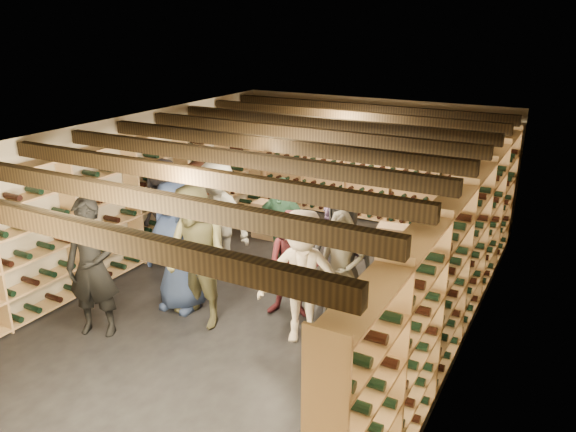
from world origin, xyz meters
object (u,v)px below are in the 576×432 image
(person_4, at_px, (389,320))
(person_5, at_px, (199,205))
(person_0, at_px, (165,211))
(person_7, at_px, (341,273))
(person_9, at_px, (218,218))
(person_11, at_px, (335,243))
(crate_loose, at_px, (411,263))
(person_10, at_px, (281,226))
(crate_stack_right, at_px, (393,245))
(person_12, at_px, (342,252))
(crate_stack_left, at_px, (267,220))
(person_1, at_px, (93,268))
(person_6, at_px, (178,246))
(person_2, at_px, (197,257))
(person_3, at_px, (302,277))
(person_8, at_px, (293,265))

(person_4, height_order, person_5, person_4)
(person_0, height_order, person_7, person_0)
(person_9, relative_size, person_11, 1.18)
(crate_loose, relative_size, person_10, 0.32)
(crate_stack_right, distance_m, person_12, 1.87)
(crate_loose, distance_m, person_5, 3.72)
(crate_stack_left, height_order, person_1, person_1)
(person_0, bearing_deg, person_4, -6.34)
(person_9, relative_size, person_10, 1.16)
(person_4, relative_size, person_6, 0.91)
(person_10, bearing_deg, person_1, -116.93)
(crate_stack_right, relative_size, person_6, 0.37)
(crate_stack_left, height_order, person_4, person_4)
(person_11, bearing_deg, person_2, -103.04)
(person_3, distance_m, person_9, 2.39)
(crate_stack_right, xyz_separation_m, person_8, (-0.65, -2.25, 0.41))
(crate_stack_left, distance_m, person_6, 2.94)
(person_1, xyz_separation_m, person_9, (0.30, 2.27, -0.00))
(person_0, height_order, person_11, person_0)
(person_1, bearing_deg, person_9, 60.01)
(person_5, relative_size, person_12, 0.92)
(person_8, bearing_deg, person_3, -69.36)
(person_0, distance_m, person_11, 2.93)
(person_6, height_order, person_12, person_6)
(crate_loose, xyz_separation_m, person_11, (-0.76, -1.35, 0.69))
(person_3, height_order, person_4, person_3)
(person_0, relative_size, person_4, 1.03)
(person_0, height_order, person_6, person_6)
(person_8, bearing_deg, person_1, -158.90)
(crate_stack_right, distance_m, person_3, 2.81)
(crate_stack_right, distance_m, person_2, 3.50)
(person_8, bearing_deg, person_0, 149.65)
(person_9, bearing_deg, person_8, -20.80)
(person_3, xyz_separation_m, person_10, (-1.22, 1.65, -0.08))
(person_2, bearing_deg, crate_loose, 70.90)
(person_4, distance_m, person_6, 3.16)
(person_6, distance_m, person_11, 2.25)
(person_0, distance_m, person_7, 3.49)
(person_7, bearing_deg, person_8, 161.44)
(crate_stack_right, distance_m, person_4, 3.38)
(crate_loose, bearing_deg, person_4, -77.95)
(person_7, bearing_deg, person_2, -171.53)
(person_11, bearing_deg, crate_loose, 82.63)
(person_3, xyz_separation_m, person_5, (-2.96, 1.84, -0.07))
(person_1, relative_size, person_6, 0.98)
(person_1, distance_m, person_11, 3.34)
(crate_loose, bearing_deg, person_3, -101.66)
(person_7, bearing_deg, person_5, 142.11)
(person_4, relative_size, person_11, 1.10)
(person_2, height_order, person_8, person_2)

